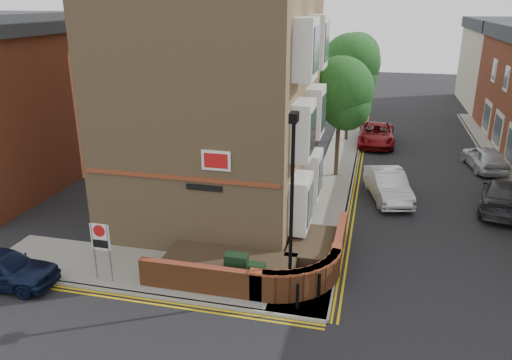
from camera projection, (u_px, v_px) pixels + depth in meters
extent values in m
plane|color=black|center=(235.00, 310.00, 16.39)|extent=(120.00, 120.00, 0.00)
cube|color=gray|center=(156.00, 272.00, 18.53)|extent=(13.00, 3.00, 0.12)
cube|color=gray|center=(339.00, 165.00, 30.53)|extent=(2.00, 32.00, 0.12)
cube|color=gray|center=(137.00, 294.00, 17.16)|extent=(13.00, 0.15, 0.12)
cube|color=gray|center=(355.00, 166.00, 30.31)|extent=(0.15, 32.00, 0.12)
cube|color=gray|center=(509.00, 196.00, 25.77)|extent=(0.15, 40.00, 0.12)
cube|color=gold|center=(134.00, 299.00, 16.95)|extent=(13.00, 0.28, 0.01)
cube|color=gold|center=(359.00, 167.00, 30.27)|extent=(0.28, 32.00, 0.01)
cube|color=#9A7A52|center=(218.00, 93.00, 22.46)|extent=(8.00, 10.00, 11.00)
cube|color=brown|center=(179.00, 178.00, 18.65)|extent=(7.80, 0.06, 0.15)
cube|color=white|center=(216.00, 161.00, 18.03)|extent=(1.10, 0.05, 0.75)
cube|color=black|center=(204.00, 188.00, 18.52)|extent=(1.40, 0.04, 0.22)
cylinder|color=black|center=(291.00, 213.00, 16.07)|extent=(0.12, 0.12, 6.00)
cylinder|color=black|center=(290.00, 283.00, 16.95)|extent=(0.20, 0.20, 0.80)
cube|color=black|center=(294.00, 117.00, 14.99)|extent=(0.25, 0.50, 0.30)
cube|color=black|center=(237.00, 270.00, 17.40)|extent=(0.80, 0.45, 1.20)
cube|color=black|center=(257.00, 278.00, 16.97)|extent=(0.55, 0.40, 1.10)
cylinder|color=black|center=(297.00, 296.00, 16.12)|extent=(0.11, 0.11, 0.90)
cylinder|color=black|center=(319.00, 286.00, 16.71)|extent=(0.11, 0.11, 0.90)
cylinder|color=slate|center=(94.00, 251.00, 17.62)|extent=(0.06, 0.06, 2.20)
cylinder|color=slate|center=(110.00, 253.00, 17.49)|extent=(0.06, 0.06, 2.20)
cube|color=white|center=(100.00, 237.00, 17.35)|extent=(0.72, 0.04, 1.00)
cylinder|color=red|center=(99.00, 231.00, 17.24)|extent=(0.44, 0.02, 0.44)
cube|color=#B4A895|center=(496.00, 69.00, 46.64)|extent=(5.00, 12.00, 7.00)
cube|color=#25282C|center=(503.00, 24.00, 45.28)|extent=(5.40, 12.40, 1.00)
cylinder|color=#382B1E|center=(338.00, 136.00, 27.91)|extent=(0.24, 0.24, 4.55)
sphere|color=#174518|center=(340.00, 90.00, 27.02)|extent=(3.64, 3.64, 3.64)
sphere|color=#174518|center=(347.00, 107.00, 26.95)|extent=(2.60, 2.60, 2.60)
sphere|color=#174518|center=(335.00, 97.00, 27.61)|extent=(2.86, 2.86, 2.86)
cylinder|color=#382B1E|center=(348.00, 105.00, 35.13)|extent=(0.24, 0.24, 5.04)
sphere|color=#174518|center=(351.00, 63.00, 34.15)|extent=(4.03, 4.03, 4.03)
sphere|color=#174518|center=(355.00, 77.00, 34.10)|extent=(2.88, 2.88, 2.88)
sphere|color=#174518|center=(346.00, 69.00, 34.75)|extent=(3.17, 3.17, 3.17)
cylinder|color=#382B1E|center=(355.00, 88.00, 42.48)|extent=(0.24, 0.24, 4.76)
sphere|color=#174518|center=(357.00, 55.00, 41.55)|extent=(3.81, 3.81, 3.81)
sphere|color=#174518|center=(361.00, 67.00, 41.49)|extent=(2.72, 2.72, 2.72)
sphere|color=#174518|center=(353.00, 61.00, 42.15)|extent=(2.99, 2.99, 2.99)
cylinder|color=black|center=(355.00, 109.00, 38.09)|extent=(0.10, 0.10, 3.20)
imported|color=black|center=(357.00, 81.00, 37.38)|extent=(0.20, 0.16, 1.00)
imported|color=black|center=(1.00, 268.00, 17.60)|extent=(4.09, 1.84, 1.36)
imported|color=#B9BAC1|center=(388.00, 185.00, 25.27)|extent=(2.65, 4.80, 1.50)
imported|color=maroon|center=(376.00, 134.00, 34.87)|extent=(2.44, 5.26, 1.46)
imported|color=#2A2A2E|center=(505.00, 195.00, 23.95)|extent=(3.27, 5.47, 1.49)
imported|color=#B4B6BC|center=(485.00, 158.00, 29.70)|extent=(2.33, 4.48, 1.46)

